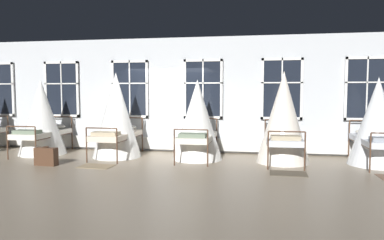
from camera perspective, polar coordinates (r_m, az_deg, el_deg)
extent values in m
plane|color=gray|center=(10.03, -5.46, -5.87)|extent=(30.53, 30.53, 0.00)
cube|color=silver|center=(10.89, -4.04, 3.97)|extent=(16.27, 0.10, 3.41)
cube|color=silver|center=(13.00, -26.57, 4.39)|extent=(0.07, 0.06, 1.74)
cube|color=black|center=(12.06, -20.00, 4.62)|extent=(1.15, 0.02, 1.74)
cube|color=silver|center=(12.08, -19.90, 0.67)|extent=(1.15, 0.06, 0.07)
cube|color=silver|center=(12.10, -20.11, 8.58)|extent=(1.15, 0.06, 0.07)
cube|color=silver|center=(12.34, -22.19, 4.55)|extent=(0.07, 0.06, 1.74)
cube|color=silver|center=(11.80, -17.72, 4.69)|extent=(0.07, 0.06, 1.74)
cube|color=silver|center=(12.06, -20.00, 4.62)|extent=(0.04, 0.06, 1.74)
cube|color=silver|center=(12.07, -20.03, 5.45)|extent=(1.15, 0.06, 0.04)
cube|color=black|center=(11.11, -9.85, 4.86)|extent=(1.15, 0.02, 1.74)
cube|color=silver|center=(11.14, -9.79, 0.57)|extent=(1.15, 0.06, 0.07)
cube|color=silver|center=(11.15, -9.91, 9.15)|extent=(1.15, 0.06, 0.07)
cube|color=silver|center=(11.31, -12.44, 4.82)|extent=(0.07, 0.06, 1.74)
cube|color=silver|center=(10.94, -7.17, 4.90)|extent=(0.07, 0.06, 1.74)
cube|color=silver|center=(11.11, -9.85, 4.86)|extent=(0.04, 0.06, 1.74)
cube|color=silver|center=(11.12, -9.86, 5.76)|extent=(1.15, 0.06, 0.04)
cube|color=black|center=(10.57, 1.76, 4.95)|extent=(1.15, 0.02, 1.74)
cube|color=silver|center=(10.59, 1.75, 0.44)|extent=(1.15, 0.06, 0.07)
cube|color=silver|center=(10.61, 1.78, 9.47)|extent=(1.15, 0.06, 0.07)
cube|color=silver|center=(10.66, -1.13, 4.95)|extent=(0.07, 0.06, 1.74)
cube|color=silver|center=(10.50, 4.70, 4.94)|extent=(0.07, 0.06, 1.74)
cube|color=silver|center=(10.57, 1.76, 4.95)|extent=(0.04, 0.06, 1.74)
cube|color=silver|center=(10.57, 1.77, 5.90)|extent=(1.15, 0.06, 0.04)
cube|color=black|center=(10.48, 14.09, 4.83)|extent=(1.15, 0.02, 1.74)
cube|color=silver|center=(10.51, 14.00, 0.28)|extent=(1.15, 0.06, 0.07)
cube|color=silver|center=(10.53, 14.17, 9.37)|extent=(1.15, 0.06, 0.07)
cube|color=silver|center=(10.46, 11.12, 4.88)|extent=(0.07, 0.06, 1.74)
cube|color=silver|center=(10.54, 17.04, 4.76)|extent=(0.07, 0.06, 1.74)
cube|color=silver|center=(10.48, 14.09, 4.83)|extent=(0.04, 0.06, 1.74)
cube|color=silver|center=(10.49, 14.10, 5.78)|extent=(1.15, 0.06, 0.04)
cube|color=black|center=(10.88, 26.04, 4.49)|extent=(1.15, 0.02, 1.74)
cube|color=silver|center=(10.90, 25.89, 0.11)|extent=(1.15, 0.06, 0.07)
cube|color=silver|center=(10.92, 26.19, 8.87)|extent=(1.15, 0.06, 0.07)
cube|color=silver|center=(10.74, 23.26, 4.59)|extent=(0.07, 0.06, 1.74)
cube|color=silver|center=(10.88, 26.04, 4.49)|extent=(0.04, 0.06, 1.74)
cube|color=silver|center=(10.88, 26.07, 5.41)|extent=(1.15, 0.06, 0.04)
cube|color=silver|center=(10.87, -4.17, -3.72)|extent=(11.86, 0.10, 0.36)
cylinder|color=#4C3323|center=(13.01, -27.18, -1.70)|extent=(0.04, 0.04, 1.02)
cylinder|color=#4C3323|center=(12.28, -21.93, -1.87)|extent=(0.04, 0.04, 1.02)
cylinder|color=#4C3323|center=(11.87, -18.54, -1.98)|extent=(0.04, 0.04, 1.02)
cylinder|color=#4C3323|center=(10.71, -27.29, -3.27)|extent=(0.04, 0.04, 0.89)
cylinder|color=#4C3323|center=(10.24, -23.61, -3.48)|extent=(0.04, 0.04, 0.89)
cylinder|color=#4C3323|center=(11.48, -24.43, -2.29)|extent=(0.04, 1.92, 0.03)
cylinder|color=#4C3323|center=(11.04, -20.90, -2.43)|extent=(0.04, 1.92, 0.03)
cylinder|color=#4C3323|center=(12.03, -20.33, 0.50)|extent=(0.82, 0.04, 0.03)
cylinder|color=#4C3323|center=(10.43, -25.58, -0.94)|extent=(0.82, 0.04, 0.03)
cube|color=silver|center=(11.25, -22.71, -1.99)|extent=(0.85, 1.94, 0.15)
ellipsoid|color=silver|center=(11.84, -20.87, -0.93)|extent=(0.63, 0.40, 0.14)
cube|color=slate|center=(10.65, -24.74, -1.72)|extent=(0.68, 0.36, 0.10)
cone|color=white|center=(11.21, -22.78, 0.43)|extent=(1.34, 1.34, 2.15)
cylinder|color=#4C3323|center=(11.21, -11.89, -2.22)|extent=(0.04, 0.04, 1.02)
cylinder|color=#4C3323|center=(10.91, -7.91, -2.34)|extent=(0.04, 0.04, 1.02)
cylinder|color=#4C3323|center=(9.50, -16.43, -3.88)|extent=(0.04, 0.04, 0.89)
cylinder|color=#4C3323|center=(9.15, -11.85, -4.11)|extent=(0.04, 0.04, 0.89)
cylinder|color=#4C3323|center=(10.34, -13.97, -2.72)|extent=(0.07, 1.92, 0.03)
cylinder|color=#4C3323|center=(10.02, -9.71, -2.88)|extent=(0.07, 1.92, 0.03)
cylinder|color=#4C3323|center=(11.01, -9.96, 0.37)|extent=(0.82, 0.05, 0.03)
cylinder|color=#4C3323|center=(9.26, -14.23, -1.26)|extent=(0.82, 0.05, 0.03)
cube|color=beige|center=(10.16, -11.88, -2.39)|extent=(0.88, 1.96, 0.15)
ellipsoid|color=#B7B2A3|center=(10.81, -10.40, -1.20)|extent=(0.64, 0.41, 0.14)
cube|color=tan|center=(9.51, -13.54, -2.13)|extent=(0.68, 0.37, 0.10)
cone|color=white|center=(10.11, -11.93, 0.79)|extent=(1.34, 1.34, 2.33)
cylinder|color=#4C3323|center=(10.62, -0.47, -2.48)|extent=(0.04, 0.04, 1.02)
cylinder|color=#4C3323|center=(10.50, 3.94, -2.57)|extent=(0.04, 0.04, 1.02)
cylinder|color=#4C3323|center=(8.77, -2.83, -4.38)|extent=(0.04, 0.04, 0.89)
cylinder|color=#4C3323|center=(8.62, 2.51, -4.53)|extent=(0.04, 0.04, 0.89)
cylinder|color=#4C3323|center=(9.68, -1.54, -3.07)|extent=(0.05, 1.92, 0.03)
cylinder|color=#4C3323|center=(9.55, 3.29, -3.18)|extent=(0.05, 1.92, 0.03)
cylinder|color=#4C3323|center=(10.50, 1.73, 0.24)|extent=(0.82, 0.04, 0.03)
cylinder|color=#4C3323|center=(8.63, -0.19, -1.53)|extent=(0.82, 0.04, 0.03)
cube|color=silver|center=(9.60, 0.86, -2.69)|extent=(0.85, 1.94, 0.15)
ellipsoid|color=beige|center=(10.29, 1.52, -1.41)|extent=(0.63, 0.40, 0.14)
cube|color=slate|center=(8.90, 0.12, -2.45)|extent=(0.68, 0.36, 0.10)
cone|color=white|center=(9.55, 0.86, 0.07)|extent=(1.34, 1.34, 2.13)
cylinder|color=#4C3323|center=(10.38, 11.52, -2.74)|extent=(0.04, 0.04, 1.02)
cylinder|color=#4C3323|center=(10.44, 16.04, -2.78)|extent=(0.04, 0.04, 1.02)
cylinder|color=#4C3323|center=(8.49, 12.00, -4.77)|extent=(0.04, 0.04, 0.89)
cylinder|color=#4C3323|center=(8.57, 17.51, -4.79)|extent=(0.04, 0.04, 0.89)
cylinder|color=#4C3323|center=(9.42, 11.74, -3.37)|extent=(0.05, 1.92, 0.03)
cylinder|color=#4C3323|center=(9.49, 16.71, -3.40)|extent=(0.05, 1.92, 0.03)
cylinder|color=#4C3323|center=(10.35, 13.84, 0.05)|extent=(0.82, 0.04, 0.03)
cylinder|color=#4C3323|center=(8.46, 14.83, -1.80)|extent=(0.82, 0.04, 0.03)
cube|color=silver|center=(9.44, 14.24, -2.95)|extent=(0.86, 1.95, 0.15)
ellipsoid|color=silver|center=(10.14, 13.91, -1.63)|extent=(0.64, 0.41, 0.14)
cube|color=tan|center=(8.73, 14.65, -2.73)|extent=(0.68, 0.37, 0.10)
cone|color=silver|center=(9.39, 14.31, 0.47)|extent=(1.34, 1.34, 2.33)
cylinder|color=#4C3323|center=(10.74, 23.69, -2.78)|extent=(0.04, 0.04, 1.02)
cylinder|color=#4C3323|center=(10.96, 27.88, -2.78)|extent=(0.04, 0.04, 1.02)
cylinder|color=#4C3323|center=(8.91, 26.48, -4.70)|extent=(0.04, 0.04, 0.89)
cylinder|color=#4C3323|center=(9.82, 24.97, -3.38)|extent=(0.05, 1.92, 0.03)
cylinder|color=#4C3323|center=(10.80, 25.90, -0.09)|extent=(0.82, 0.04, 0.03)
cube|color=silver|center=(9.92, 27.28, -2.95)|extent=(0.86, 1.95, 0.15)
ellipsoid|color=#B7B2A3|center=(10.59, 26.19, -1.70)|extent=(0.63, 0.41, 0.14)
cone|color=white|center=(9.87, 27.38, -0.19)|extent=(1.34, 1.34, 2.16)
cube|color=#8E7A5B|center=(9.03, -14.97, -7.11)|extent=(0.82, 0.59, 0.01)
cube|color=brown|center=(8.25, 15.06, -8.21)|extent=(0.82, 0.59, 0.01)
cube|color=#472D1E|center=(9.51, -22.18, -5.39)|extent=(0.58, 0.25, 0.44)
cube|color=tan|center=(9.60, -21.80, -5.30)|extent=(0.50, 0.06, 0.03)
torus|color=#472D1E|center=(9.48, -22.22, -3.99)|extent=(0.16, 0.16, 0.02)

